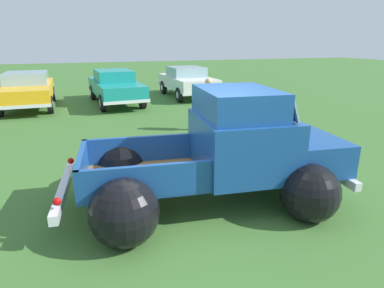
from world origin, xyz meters
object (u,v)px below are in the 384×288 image
(vintage_pickup_truck, at_px, (226,158))
(show_car_0, at_px, (27,89))
(show_car_2, at_px, (187,81))
(spectator_0, at_px, (208,101))
(show_car_1, at_px, (115,86))

(vintage_pickup_truck, distance_m, show_car_0, 11.00)
(show_car_0, height_order, show_car_2, same)
(vintage_pickup_truck, xyz_separation_m, show_car_2, (2.91, 10.75, 0.02))
(vintage_pickup_truck, bearing_deg, spectator_0, 77.95)
(spectator_0, bearing_deg, vintage_pickup_truck, 11.43)
(show_car_1, relative_size, spectator_0, 3.01)
(vintage_pickup_truck, distance_m, show_car_1, 10.00)
(vintage_pickup_truck, distance_m, show_car_2, 11.14)
(show_car_0, distance_m, show_car_2, 7.06)
(show_car_1, bearing_deg, vintage_pickup_truck, 0.04)
(vintage_pickup_truck, xyz_separation_m, spectator_0, (1.46, 4.42, 0.14))
(show_car_2, bearing_deg, vintage_pickup_truck, -15.90)
(show_car_0, relative_size, spectator_0, 2.88)
(show_car_2, bearing_deg, spectator_0, -13.62)
(show_car_1, relative_size, show_car_2, 1.13)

